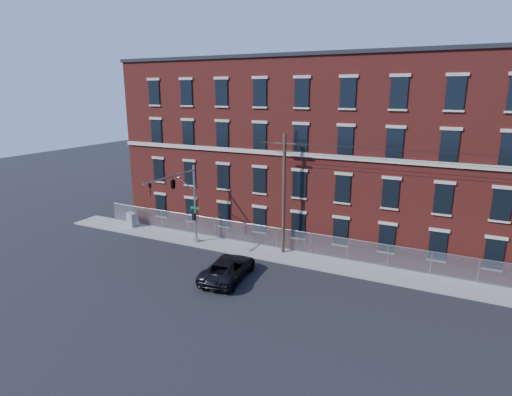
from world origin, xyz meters
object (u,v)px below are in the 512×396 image
at_px(utility_cabinet, 132,220).
at_px(traffic_signal_mast, 178,190).
at_px(utility_pole_near, 284,192).
at_px(pickup_truck, 228,268).

bearing_deg(utility_cabinet, traffic_signal_mast, -2.37).
relative_size(utility_pole_near, utility_cabinet, 7.24).
height_order(traffic_signal_mast, pickup_truck, traffic_signal_mast).
xyz_separation_m(utility_pole_near, pickup_truck, (-1.76, -6.26, -4.54)).
distance_m(pickup_truck, utility_cabinet, 15.75).
xyz_separation_m(traffic_signal_mast, pickup_truck, (6.24, -2.84, -4.59)).
xyz_separation_m(utility_pole_near, utility_cabinet, (-16.33, -0.28, -4.53)).
bearing_deg(utility_cabinet, pickup_truck, -4.03).
distance_m(traffic_signal_mast, utility_pole_near, 8.70).
relative_size(traffic_signal_mast, pickup_truck, 1.22).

